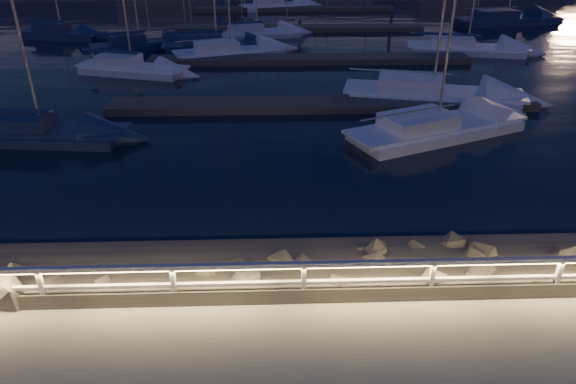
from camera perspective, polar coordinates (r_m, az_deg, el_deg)
The scene contains 17 objects.
ground at distance 12.67m, azimuth 10.97°, elevation -11.42°, with size 400.00×400.00×0.00m, color #AEAA9D.
harbor_water at distance 41.81m, azimuth 1.84°, elevation 15.37°, with size 400.00×440.00×0.60m.
guard_rail at distance 12.19m, azimuth 10.98°, elevation -8.60°, with size 44.11×0.12×1.06m.
riprap at distance 13.56m, azimuth -5.79°, elevation -8.97°, with size 38.64×2.99×1.40m.
floating_docks at distance 42.95m, azimuth 1.74°, elevation 16.47°, with size 22.00×36.00×0.40m.
sailboat_a at distance 34.96m, azimuth -17.17°, elevation 13.12°, with size 7.36×4.02×12.16m.
sailboat_b at distance 25.21m, azimuth -26.04°, elevation 6.14°, with size 7.64×2.98×12.70m.
sailboat_c at distance 29.07m, azimuth 15.25°, elevation 10.66°, with size 9.70×4.86×15.87m.
sailboat_d at distance 24.03m, azimuth 15.81°, elevation 6.98°, with size 8.85×5.65×14.60m.
sailboat_e at distance 48.61m, azimuth -24.00°, elevation 15.83°, with size 7.44×3.76×12.28m.
sailboat_f at distance 40.42m, azimuth -8.23°, elevation 15.87°, with size 8.26×3.36×13.69m.
sailboat_g at distance 38.43m, azimuth -6.68°, elevation 15.33°, with size 8.39×4.96×13.78m.
sailboat_h at distance 41.47m, azimuth 18.93°, elevation 14.98°, with size 8.89×4.41×14.48m.
sailboat_j at distance 42.27m, azimuth -16.39°, elevation 15.55°, with size 7.38×4.83×12.31m.
sailboat_k at distance 45.23m, azimuth -3.69°, elevation 17.27°, with size 7.87×4.13×12.86m.
sailboat_l at distance 55.64m, azimuth 22.91°, elevation 17.30°, with size 10.52×4.95×17.16m.
sailboat_n at distance 61.19m, azimuth -1.34°, elevation 20.06°, with size 8.72×5.03×14.37m.
Camera 1 is at (-2.69, -9.56, 7.87)m, focal length 32.00 mm.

